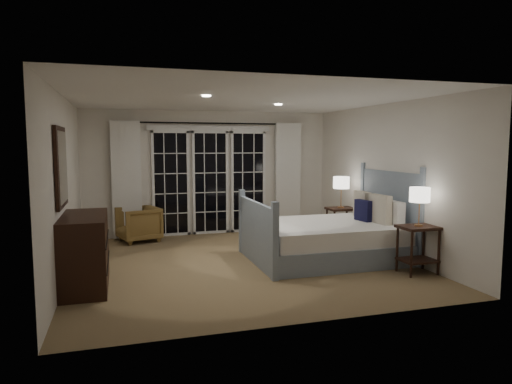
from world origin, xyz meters
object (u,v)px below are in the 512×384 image
object	(u,v)px
nightstand_left	(418,242)
armchair	(139,224)
lamp_left	(420,195)
lamp_right	(341,183)
dresser	(85,251)
nightstand_right	(341,219)
bed	(329,238)

from	to	relation	value
nightstand_left	armchair	distance (m)	5.01
lamp_left	lamp_right	size ratio (longest dim) A/B	0.94
lamp_right	dresser	size ratio (longest dim) A/B	0.44
dresser	nightstand_right	bearing A→B (deg)	19.31
nightstand_left	lamp_left	bearing A→B (deg)	0.00
nightstand_left	nightstand_right	distance (m)	2.24
lamp_left	dresser	size ratio (longest dim) A/B	0.42
bed	lamp_left	size ratio (longest dim) A/B	4.34
bed	lamp_left	xyz separation A→B (m)	(0.84, -1.11, 0.77)
nightstand_right	dresser	size ratio (longest dim) A/B	0.49
bed	nightstand_left	world-z (taller)	bed
bed	lamp_right	size ratio (longest dim) A/B	4.06
nightstand_left	dresser	world-z (taller)	dresser
nightstand_right	armchair	size ratio (longest dim) A/B	0.89
bed	nightstand_right	xyz separation A→B (m)	(0.78, 1.13, 0.08)
nightstand_right	dresser	distance (m)	4.68
nightstand_right	lamp_right	world-z (taller)	lamp_right
nightstand_left	armchair	bearing A→B (deg)	137.87
nightstand_right	armchair	distance (m)	3.82
armchair	nightstand_right	bearing A→B (deg)	56.51
bed	armchair	bearing A→B (deg)	141.89
nightstand_left	bed	bearing A→B (deg)	127.27
bed	lamp_left	bearing A→B (deg)	-52.73
nightstand_right	lamp_right	xyz separation A→B (m)	(-0.00, -0.00, 0.69)
dresser	armchair	bearing A→B (deg)	73.87
armchair	lamp_left	bearing A→B (deg)	31.42
nightstand_left	dresser	distance (m)	4.54
lamp_left	dresser	xyz separation A→B (m)	(-4.48, 0.69, -0.65)
nightstand_left	dresser	xyz separation A→B (m)	(-4.48, 0.69, 0.01)
lamp_left	dresser	world-z (taller)	lamp_left
armchair	dresser	xyz separation A→B (m)	(-0.77, -2.67, 0.14)
nightstand_right	lamp_left	world-z (taller)	lamp_left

